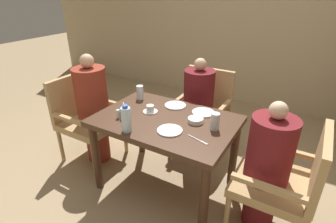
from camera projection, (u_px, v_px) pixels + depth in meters
ground_plane at (166, 184)px, 2.55m from camera, size 16.00×16.00×0.00m
wall_back at (250, 11)px, 3.77m from camera, size 8.00×0.06×2.80m
dining_table at (166, 129)px, 2.28m from camera, size 1.18×0.81×0.72m
chair_left_side at (85, 115)px, 2.79m from camera, size 0.55×0.55×0.90m
diner_in_left_chair at (93, 109)px, 2.68m from camera, size 0.32×0.32×1.17m
chair_far_side at (203, 107)px, 2.96m from camera, size 0.55×0.55×0.90m
diner_in_far_chair at (198, 107)px, 2.82m from camera, size 0.32×0.32×1.09m
chair_right_side at (286, 179)px, 1.87m from camera, size 0.55×0.55×0.90m
diner_in_right_chair at (267, 167)px, 1.91m from camera, size 0.32×0.32×1.07m
plate_main_left at (203, 112)px, 2.32m from camera, size 0.20×0.20×0.01m
plate_main_right at (175, 105)px, 2.46m from camera, size 0.20×0.20×0.01m
plate_dessert_center at (170, 130)px, 2.04m from camera, size 0.20×0.20×0.01m
teacup_with_saucer at (150, 109)px, 2.34m from camera, size 0.13×0.13×0.06m
bowl_small at (196, 120)px, 2.16m from camera, size 0.13×0.13×0.04m
water_bottle at (126, 119)px, 2.00m from camera, size 0.08×0.08×0.22m
glass_tall_near at (140, 92)px, 2.58m from camera, size 0.07×0.07×0.14m
glass_tall_mid at (215, 121)px, 2.04m from camera, size 0.07×0.07×0.14m
salt_shaker at (118, 114)px, 2.23m from camera, size 0.03×0.03×0.08m
pepper_shaker at (122, 115)px, 2.21m from camera, size 0.03×0.03×0.07m
fork_beside_plate at (125, 107)px, 2.44m from camera, size 0.14×0.12×0.00m
knife_beside_plate at (199, 140)px, 1.92m from camera, size 0.18×0.06×0.00m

